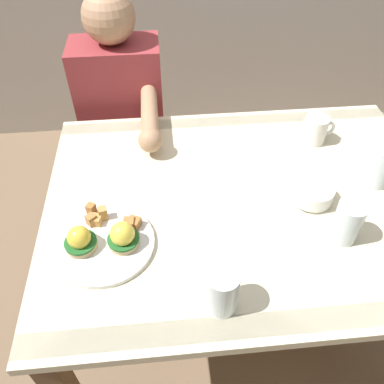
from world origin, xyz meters
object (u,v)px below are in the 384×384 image
at_px(fruit_bowl, 312,194).
at_px(water_glass_near, 346,224).
at_px(eggs_benedict_plate, 104,240).
at_px(diner_person, 123,116).
at_px(water_glass_extra, 222,292).
at_px(coffee_mug, 316,129).
at_px(dining_table, 244,221).
at_px(water_glass_far, 379,169).

bearing_deg(fruit_bowl, water_glass_near, -73.62).
bearing_deg(eggs_benedict_plate, diner_person, 88.76).
bearing_deg(diner_person, eggs_benedict_plate, -91.24).
height_order(eggs_benedict_plate, water_glass_extra, water_glass_extra).
relative_size(water_glass_near, diner_person, 0.11).
xyz_separation_m(eggs_benedict_plate, diner_person, (0.02, 0.74, -0.11)).
xyz_separation_m(eggs_benedict_plate, fruit_bowl, (0.60, 0.11, 0.01)).
bearing_deg(diner_person, coffee_mug, -27.16).
distance_m(fruit_bowl, water_glass_extra, 0.44).
bearing_deg(diner_person, fruit_bowl, -47.31).
bearing_deg(dining_table, water_glass_extra, -111.16).
distance_m(dining_table, water_glass_far, 0.44).
bearing_deg(dining_table, coffee_mug, 41.75).
bearing_deg(coffee_mug, eggs_benedict_plate, -150.65).
height_order(eggs_benedict_plate, coffee_mug, coffee_mug).
distance_m(water_glass_far, water_glass_extra, 0.65).
bearing_deg(coffee_mug, dining_table, -138.25).
height_order(fruit_bowl, water_glass_far, water_glass_far).
relative_size(fruit_bowl, coffee_mug, 1.08).
relative_size(dining_table, eggs_benedict_plate, 4.44).
bearing_deg(eggs_benedict_plate, water_glass_extra, -35.67).
distance_m(water_glass_far, diner_person, 1.00).
height_order(dining_table, fruit_bowl, fruit_bowl).
xyz_separation_m(coffee_mug, diner_person, (-0.68, 0.35, -0.14)).
xyz_separation_m(water_glass_far, diner_person, (-0.80, 0.57, -0.14)).
relative_size(coffee_mug, water_glass_far, 0.87).
bearing_deg(coffee_mug, water_glass_extra, -124.97).
relative_size(fruit_bowl, water_glass_extra, 0.99).
bearing_deg(coffee_mug, diner_person, 152.84).
bearing_deg(water_glass_extra, water_glass_far, 34.42).
bearing_deg(coffee_mug, water_glass_far, -61.34).
height_order(fruit_bowl, water_glass_extra, water_glass_extra).
relative_size(dining_table, coffee_mug, 10.77).
distance_m(dining_table, diner_person, 0.72).
xyz_separation_m(eggs_benedict_plate, water_glass_extra, (0.28, -0.20, 0.03)).
xyz_separation_m(water_glass_near, diner_person, (-0.62, 0.77, -0.14)).
bearing_deg(water_glass_near, coffee_mug, 82.43).
bearing_deg(eggs_benedict_plate, water_glass_near, -2.89).
bearing_deg(water_glass_far, coffee_mug, 118.66).
height_order(eggs_benedict_plate, fruit_bowl, eggs_benedict_plate).
relative_size(coffee_mug, diner_person, 0.10).
height_order(eggs_benedict_plate, diner_person, diner_person).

